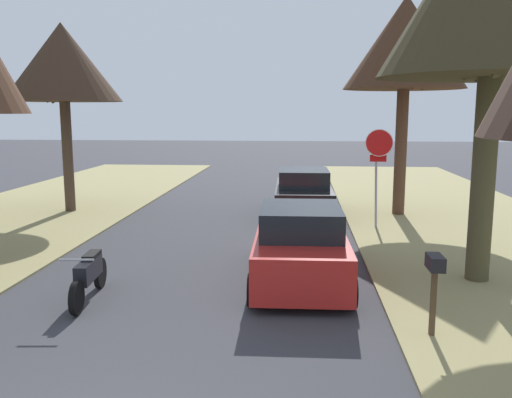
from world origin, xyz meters
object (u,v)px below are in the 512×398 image
stop_sign_far (378,157)px  street_tree_left_mid_b (62,63)px  street_tree_right_mid_b (405,44)px  parked_sedan_black (303,194)px  curbside_mailbox (435,272)px  parked_motorcycle (89,275)px  parked_sedan_red (300,246)px

stop_sign_far → street_tree_left_mid_b: size_ratio=0.46×
street_tree_right_mid_b → parked_sedan_black: 5.86m
street_tree_right_mid_b → curbside_mailbox: size_ratio=5.58×
street_tree_right_mid_b → parked_motorcycle: bearing=-129.1°
street_tree_left_mid_b → parked_motorcycle: street_tree_left_mid_b is taller
parked_sedan_red → street_tree_right_mid_b: bearing=65.7°
stop_sign_far → curbside_mailbox: bearing=-91.7°
parked_sedan_red → curbside_mailbox: (2.03, -2.79, 0.33)m
parked_sedan_red → parked_sedan_black: size_ratio=1.00×
street_tree_right_mid_b → parked_sedan_red: size_ratio=1.60×
street_tree_right_mid_b → parked_sedan_black: (-3.21, -0.29, -4.89)m
street_tree_right_mid_b → street_tree_left_mid_b: (-11.30, -0.33, -0.56)m
street_tree_left_mid_b → parked_sedan_red: 11.46m
stop_sign_far → curbside_mailbox: stop_sign_far is taller
curbside_mailbox → parked_sedan_red: bearing=126.1°
parked_sedan_black → street_tree_right_mid_b: bearing=5.2°
stop_sign_far → street_tree_right_mid_b: size_ratio=0.41×
parked_motorcycle → street_tree_right_mid_b: bearing=50.9°
stop_sign_far → street_tree_left_mid_b: street_tree_left_mid_b is taller
street_tree_left_mid_b → parked_sedan_red: (7.99, -6.99, -4.33)m
parked_sedan_red → parked_motorcycle: parked_sedan_red is taller
street_tree_right_mid_b → curbside_mailbox: (-1.27, -10.11, -4.56)m
stop_sign_far → parked_motorcycle: size_ratio=1.42×
stop_sign_far → curbside_mailbox: size_ratio=2.30×
street_tree_right_mid_b → curbside_mailbox: bearing=-97.2°
parked_sedan_red → parked_motorcycle: bearing=-158.2°
street_tree_left_mid_b → parked_motorcycle: size_ratio=3.09×
stop_sign_far → street_tree_left_mid_b: (-10.26, 1.82, 2.91)m
street_tree_left_mid_b → curbside_mailbox: 14.56m
parked_sedan_red → parked_motorcycle: 4.21m
parked_sedan_black → curbside_mailbox: size_ratio=3.49×
street_tree_left_mid_b → parked_motorcycle: bearing=-64.4°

